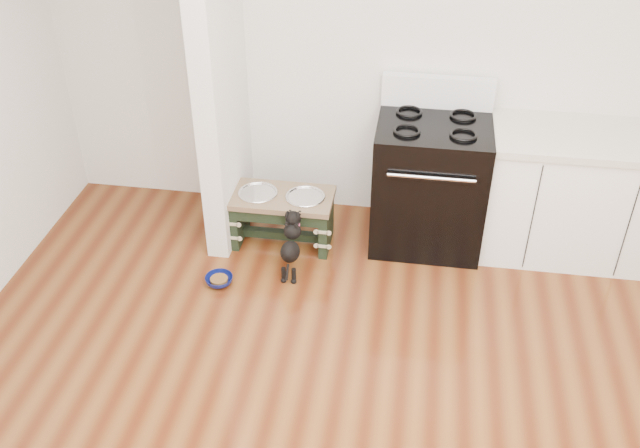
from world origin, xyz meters
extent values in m
plane|color=silver|center=(0.00, 2.50, 1.35)|extent=(5.00, 0.00, 5.00)
cube|color=silver|center=(-1.18, 2.10, 1.35)|extent=(0.15, 0.80, 2.70)
cube|color=black|center=(0.25, 2.15, 0.46)|extent=(0.76, 0.65, 0.92)
cube|color=black|center=(0.25, 1.84, 0.40)|extent=(0.58, 0.02, 0.50)
cylinder|color=silver|center=(0.25, 1.80, 0.72)|extent=(0.56, 0.02, 0.02)
cube|color=white|center=(0.25, 2.43, 1.03)|extent=(0.76, 0.08, 0.22)
torus|color=black|center=(0.07, 2.01, 0.93)|extent=(0.18, 0.18, 0.02)
torus|color=black|center=(0.43, 2.01, 0.93)|extent=(0.18, 0.18, 0.02)
torus|color=black|center=(0.07, 2.29, 0.93)|extent=(0.18, 0.18, 0.02)
torus|color=black|center=(0.43, 2.29, 0.93)|extent=(0.18, 0.18, 0.02)
cube|color=white|center=(1.23, 2.18, 0.43)|extent=(1.20, 0.60, 0.86)
cube|color=beige|center=(1.23, 2.18, 0.89)|extent=(1.24, 0.64, 0.05)
cube|color=black|center=(1.23, 1.92, 0.05)|extent=(1.20, 0.06, 0.10)
cube|color=black|center=(-1.08, 1.95, 0.18)|extent=(0.06, 0.35, 0.36)
cube|color=black|center=(-0.44, 1.95, 0.18)|extent=(0.06, 0.35, 0.36)
cube|color=black|center=(-0.76, 1.80, 0.31)|extent=(0.57, 0.03, 0.09)
cube|color=black|center=(-0.76, 1.95, 0.06)|extent=(0.57, 0.06, 0.06)
cube|color=brown|center=(-0.76, 1.95, 0.38)|extent=(0.72, 0.39, 0.04)
cylinder|color=silver|center=(-0.93, 1.95, 0.38)|extent=(0.25, 0.25, 0.04)
cylinder|color=silver|center=(-0.59, 1.95, 0.38)|extent=(0.25, 0.25, 0.04)
torus|color=silver|center=(-0.93, 1.95, 0.40)|extent=(0.28, 0.28, 0.02)
torus|color=silver|center=(-0.59, 1.95, 0.40)|extent=(0.28, 0.28, 0.02)
cylinder|color=black|center=(-0.67, 1.51, 0.05)|extent=(0.03, 0.03, 0.11)
cylinder|color=black|center=(-0.60, 1.51, 0.05)|extent=(0.03, 0.03, 0.11)
sphere|color=black|center=(-0.67, 1.50, 0.01)|extent=(0.04, 0.04, 0.04)
sphere|color=black|center=(-0.60, 1.50, 0.01)|extent=(0.04, 0.04, 0.04)
ellipsoid|color=black|center=(-0.63, 1.58, 0.20)|extent=(0.13, 0.29, 0.26)
sphere|color=black|center=(-0.63, 1.67, 0.30)|extent=(0.12, 0.12, 0.12)
sphere|color=black|center=(-0.63, 1.71, 0.38)|extent=(0.10, 0.10, 0.10)
sphere|color=black|center=(-0.66, 1.78, 0.38)|extent=(0.04, 0.04, 0.04)
sphere|color=black|center=(-0.60, 1.78, 0.38)|extent=(0.04, 0.04, 0.04)
cylinder|color=black|center=(-0.63, 1.47, 0.11)|extent=(0.02, 0.08, 0.09)
torus|color=#CA3B69|center=(-0.63, 1.69, 0.34)|extent=(0.10, 0.06, 0.09)
imported|color=#0B124F|center=(-1.09, 1.41, 0.03)|extent=(0.22, 0.22, 0.06)
cylinder|color=#4F3416|center=(-1.09, 1.41, 0.03)|extent=(0.12, 0.12, 0.02)
camera|label=1|loc=(0.15, -2.13, 3.06)|focal=40.00mm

